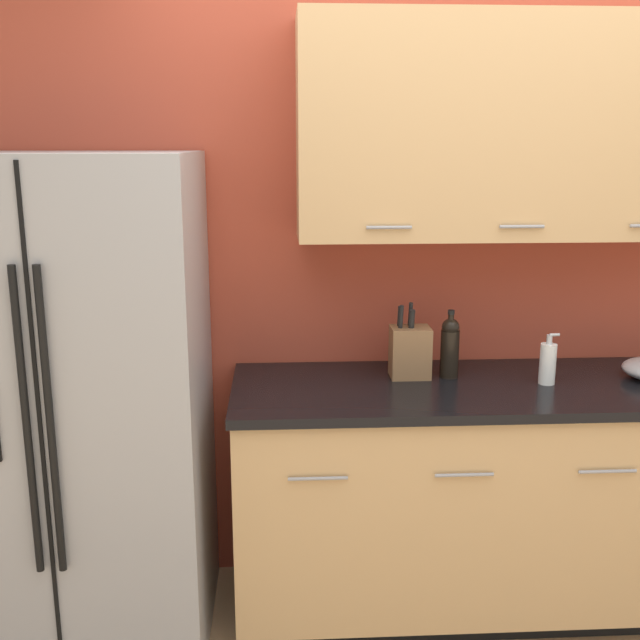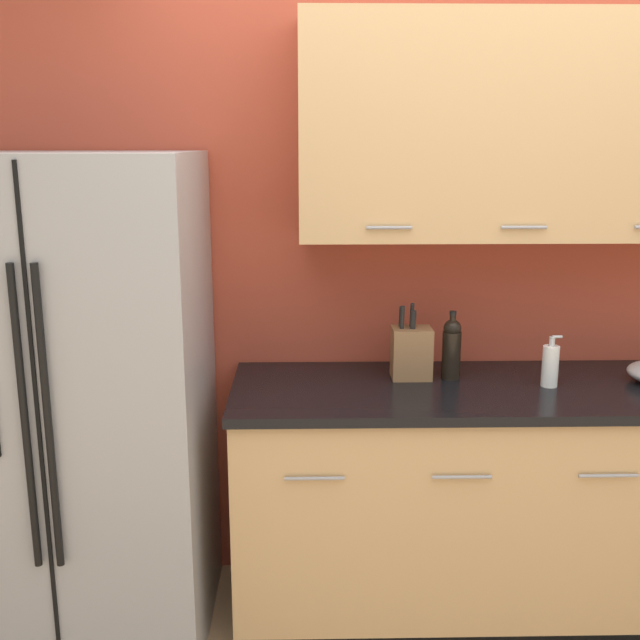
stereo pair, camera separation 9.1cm
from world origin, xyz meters
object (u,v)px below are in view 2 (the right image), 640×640
(soap_dispenser, at_px, (550,365))
(wine_bottle, at_px, (452,347))
(knife_block, at_px, (411,352))
(refrigerator, at_px, (77,405))

(soap_dispenser, bearing_deg, wine_bottle, 163.49)
(knife_block, xyz_separation_m, wine_bottle, (0.15, -0.01, 0.02))
(wine_bottle, xyz_separation_m, soap_dispenser, (0.34, -0.10, -0.04))
(soap_dispenser, bearing_deg, knife_block, 167.38)
(refrigerator, distance_m, knife_block, 1.24)
(wine_bottle, relative_size, soap_dispenser, 1.36)
(knife_block, distance_m, wine_bottle, 0.15)
(knife_block, bearing_deg, soap_dispenser, -12.62)
(wine_bottle, distance_m, soap_dispenser, 0.36)
(soap_dispenser, bearing_deg, refrigerator, -178.35)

